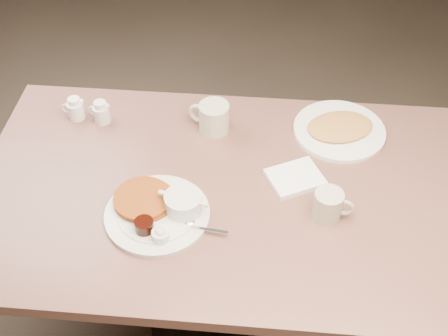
# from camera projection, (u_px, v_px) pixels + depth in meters

# --- Properties ---
(diner_table) EXTENTS (1.50, 0.90, 0.75)m
(diner_table) POSITION_uv_depth(u_px,v_px,m) (223.00, 226.00, 1.88)
(diner_table) COLOR #84564C
(diner_table) RESTS_ON ground
(main_plate) EXTENTS (0.39, 0.37, 0.07)m
(main_plate) POSITION_uv_depth(u_px,v_px,m) (160.00, 209.00, 1.68)
(main_plate) COLOR silver
(main_plate) RESTS_ON diner_table
(coffee_mug_near) EXTENTS (0.12, 0.09, 0.09)m
(coffee_mug_near) POSITION_uv_depth(u_px,v_px,m) (329.00, 205.00, 1.66)
(coffee_mug_near) COLOR beige
(coffee_mug_near) RESTS_ON diner_table
(napkin) EXTENTS (0.20, 0.18, 0.02)m
(napkin) POSITION_uv_depth(u_px,v_px,m) (295.00, 178.00, 1.78)
(napkin) COLOR white
(napkin) RESTS_ON diner_table
(coffee_mug_far) EXTENTS (0.15, 0.13, 0.10)m
(coffee_mug_far) POSITION_uv_depth(u_px,v_px,m) (213.00, 117.00, 1.92)
(coffee_mug_far) COLOR beige
(coffee_mug_far) RESTS_ON diner_table
(creamer_left) EXTENTS (0.09, 0.07, 0.08)m
(creamer_left) POSITION_uv_depth(u_px,v_px,m) (75.00, 109.00, 1.97)
(creamer_left) COLOR white
(creamer_left) RESTS_ON diner_table
(creamer_right) EXTENTS (0.08, 0.07, 0.08)m
(creamer_right) POSITION_uv_depth(u_px,v_px,m) (101.00, 112.00, 1.96)
(creamer_right) COLOR white
(creamer_right) RESTS_ON diner_table
(hash_plate) EXTENTS (0.39, 0.39, 0.04)m
(hash_plate) POSITION_uv_depth(u_px,v_px,m) (339.00, 129.00, 1.93)
(hash_plate) COLOR white
(hash_plate) RESTS_ON diner_table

